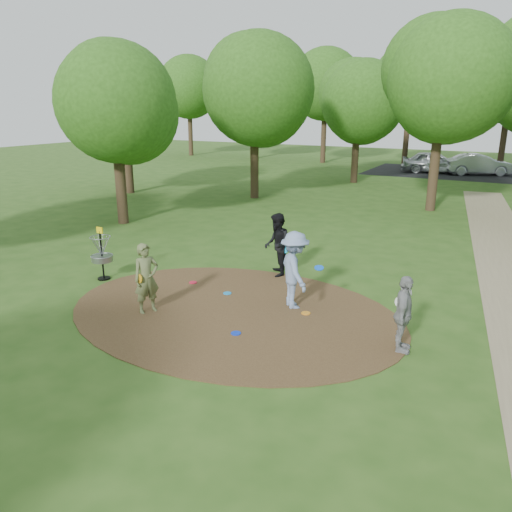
% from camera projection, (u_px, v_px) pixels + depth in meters
% --- Properties ---
extents(ground, '(100.00, 100.00, 0.00)m').
position_uv_depth(ground, '(233.00, 312.00, 12.08)').
color(ground, '#2D5119').
rests_on(ground, ground).
extents(dirt_clearing, '(8.40, 8.40, 0.02)m').
position_uv_depth(dirt_clearing, '(233.00, 312.00, 12.08)').
color(dirt_clearing, '#47301C').
rests_on(dirt_clearing, ground).
extents(parking_lot, '(14.00, 8.00, 0.01)m').
position_uv_depth(parking_lot, '(467.00, 174.00, 36.44)').
color(parking_lot, black).
rests_on(parking_lot, ground).
extents(player_observer_with_disc, '(0.65, 0.74, 1.72)m').
position_uv_depth(player_observer_with_disc, '(147.00, 278.00, 11.84)').
color(player_observer_with_disc, '#5D673B').
rests_on(player_observer_with_disc, ground).
extents(player_throwing_with_disc, '(1.46, 1.40, 1.92)m').
position_uv_depth(player_throwing_with_disc, '(295.00, 270.00, 12.11)').
color(player_throwing_with_disc, '#7B90B8').
rests_on(player_throwing_with_disc, ground).
extents(player_walking_with_disc, '(1.05, 1.13, 1.85)m').
position_uv_depth(player_walking_with_disc, '(277.00, 245.00, 14.45)').
color(player_walking_with_disc, black).
rests_on(player_walking_with_disc, ground).
extents(player_waiting_with_disc, '(0.52, 0.99, 1.61)m').
position_uv_depth(player_waiting_with_disc, '(403.00, 314.00, 9.94)').
color(player_waiting_with_disc, gray).
rests_on(player_waiting_with_disc, ground).
extents(disc_ground_cyan, '(0.22, 0.22, 0.02)m').
position_uv_depth(disc_ground_cyan, '(227.00, 293.00, 13.21)').
color(disc_ground_cyan, '#1B8CDA').
rests_on(disc_ground_cyan, dirt_clearing).
extents(disc_ground_blue, '(0.22, 0.22, 0.02)m').
position_uv_depth(disc_ground_blue, '(236.00, 333.00, 10.89)').
color(disc_ground_blue, '#0C2ED4').
rests_on(disc_ground_blue, dirt_clearing).
extents(disc_ground_red, '(0.22, 0.22, 0.02)m').
position_uv_depth(disc_ground_red, '(193.00, 282.00, 14.02)').
color(disc_ground_red, red).
rests_on(disc_ground_red, dirt_clearing).
extents(car_left, '(4.87, 2.67, 1.57)m').
position_uv_depth(car_left, '(434.00, 162.00, 36.79)').
color(car_left, '#B2B6BA').
rests_on(car_left, ground).
extents(car_right, '(4.80, 3.14, 1.49)m').
position_uv_depth(car_right, '(479.00, 164.00, 35.65)').
color(car_right, '#ABACB3').
rests_on(car_right, ground).
extents(disc_ground_orange, '(0.22, 0.22, 0.02)m').
position_uv_depth(disc_ground_orange, '(306.00, 313.00, 11.94)').
color(disc_ground_orange, orange).
rests_on(disc_ground_orange, dirt_clearing).
extents(disc_golf_basket, '(0.63, 0.63, 1.54)m').
position_uv_depth(disc_golf_basket, '(101.00, 250.00, 14.13)').
color(disc_golf_basket, black).
rests_on(disc_golf_basket, ground).
extents(tree_ring, '(37.75, 46.21, 9.81)m').
position_uv_depth(tree_ring, '(436.00, 90.00, 17.03)').
color(tree_ring, '#332316').
rests_on(tree_ring, ground).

